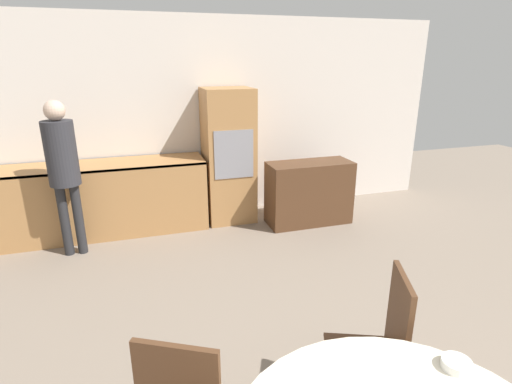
# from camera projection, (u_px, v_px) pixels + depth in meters

# --- Properties ---
(wall_back) EXTENTS (6.89, 0.05, 2.60)m
(wall_back) POSITION_uv_depth(u_px,v_px,m) (199.00, 120.00, 5.27)
(wall_back) COLOR silver
(wall_back) RESTS_ON ground_plane
(kitchen_counter) EXTENTS (2.56, 0.60, 0.89)m
(kitchen_counter) POSITION_uv_depth(u_px,v_px,m) (99.00, 198.00, 4.85)
(kitchen_counter) COLOR #AD7A47
(kitchen_counter) RESTS_ON ground_plane
(oven_unit) EXTENTS (0.62, 0.59, 1.73)m
(oven_unit) POSITION_uv_depth(u_px,v_px,m) (228.00, 156.00, 5.19)
(oven_unit) COLOR #AD7A47
(oven_unit) RESTS_ON ground_plane
(sideboard) EXTENTS (1.09, 0.45, 0.82)m
(sideboard) POSITION_uv_depth(u_px,v_px,m) (309.00, 193.00, 5.20)
(sideboard) COLOR #51331E
(sideboard) RESTS_ON ground_plane
(chair_far_right) EXTENTS (0.52, 0.52, 0.97)m
(chair_far_right) POSITION_uv_depth(u_px,v_px,m) (380.00, 344.00, 2.27)
(chair_far_right) COLOR #51331E
(chair_far_right) RESTS_ON ground_plane
(person_standing) EXTENTS (0.31, 0.31, 1.68)m
(person_standing) POSITION_uv_depth(u_px,v_px,m) (63.00, 162.00, 4.14)
(person_standing) COLOR #262628
(person_standing) RESTS_ON ground_plane
(bowl_centre) EXTENTS (0.13, 0.13, 0.04)m
(bowl_centre) POSITION_uv_depth(u_px,v_px,m) (456.00, 364.00, 1.75)
(bowl_centre) COLOR white
(bowl_centre) RESTS_ON dining_table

